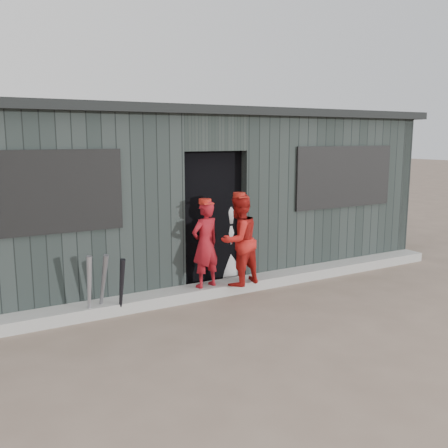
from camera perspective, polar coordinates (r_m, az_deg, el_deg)
ground at (r=5.78m, az=9.20°, el=-12.52°), size 80.00×80.00×0.00m
curb at (r=7.16m, az=-0.08°, el=-7.29°), size 8.00×0.36×0.15m
bat_left at (r=6.23m, az=-15.15°, el=-7.08°), size 0.07×0.19×0.82m
bat_mid at (r=6.31m, az=-13.67°, el=-6.83°), size 0.13×0.29×0.81m
bat_right at (r=6.28m, az=-11.64°, el=-7.12°), size 0.09×0.21×0.75m
player_red_left at (r=6.82m, az=-2.15°, el=-2.32°), size 0.49×0.37×1.20m
player_red_right at (r=6.90m, az=1.72°, el=-1.84°), size 0.72×0.62×1.27m
player_grey_back at (r=7.58m, az=0.36°, el=-2.16°), size 0.63×0.44×1.22m
dugout at (r=8.39m, az=-5.85°, el=3.66°), size 8.30×3.30×2.62m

